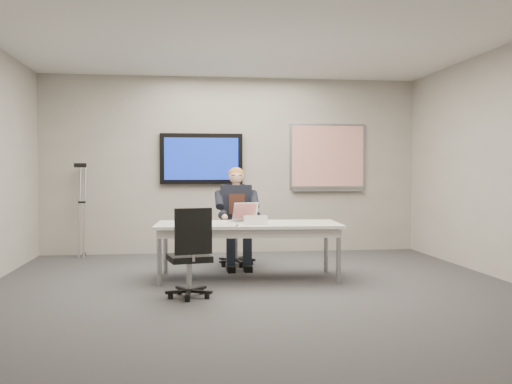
{
  "coord_description": "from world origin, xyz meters",
  "views": [
    {
      "loc": [
        -0.79,
        -6.1,
        1.29
      ],
      "look_at": [
        0.11,
        0.89,
        1.04
      ],
      "focal_mm": 40.0,
      "sensor_mm": 36.0,
      "label": 1
    }
  ],
  "objects": [
    {
      "name": "seated_person",
      "position": [
        -0.07,
        1.51,
        0.55
      ],
      "size": [
        0.42,
        0.72,
        1.36
      ],
      "rotation": [
        0.0,
        0.0,
        -0.02
      ],
      "color": "#202836",
      "rests_on": "office_chair_far"
    },
    {
      "name": "ceiling",
      "position": [
        0.0,
        0.0,
        2.8
      ],
      "size": [
        6.0,
        6.0,
        0.02
      ],
      "primitive_type": "cube",
      "color": "silver",
      "rests_on": "wall_back"
    },
    {
      "name": "conference_table",
      "position": [
        -0.01,
        0.69,
        0.6
      ],
      "size": [
        2.25,
        1.05,
        0.68
      ],
      "rotation": [
        0.0,
        0.0,
        -0.06
      ],
      "color": "white",
      "rests_on": "ground"
    },
    {
      "name": "office_chair_far",
      "position": [
        -0.07,
        1.76,
        0.32
      ],
      "size": [
        0.51,
        0.51,
        1.02
      ],
      "rotation": [
        0.0,
        0.0,
        -0.06
      ],
      "color": "black",
      "rests_on": "ground"
    },
    {
      "name": "pen",
      "position": [
        -0.18,
        0.38,
        0.68
      ],
      "size": [
        0.04,
        0.15,
        0.01
      ],
      "primitive_type": "cylinder",
      "rotation": [
        0.0,
        1.57,
        1.35
      ],
      "color": "black",
      "rests_on": "conference_table"
    },
    {
      "name": "laptop",
      "position": [
        -0.02,
        0.88,
        0.74
      ],
      "size": [
        0.39,
        0.4,
        0.23
      ],
      "rotation": [
        0.0,
        0.0,
        0.33
      ],
      "color": "#A8A8AA",
      "rests_on": "conference_table"
    },
    {
      "name": "wall_back",
      "position": [
        0.0,
        3.0,
        1.4
      ],
      "size": [
        6.0,
        0.02,
        2.8
      ],
      "primitive_type": "cube",
      "color": "#ADA89C",
      "rests_on": "ground"
    },
    {
      "name": "wall_front",
      "position": [
        0.0,
        -3.0,
        1.4
      ],
      "size": [
        6.0,
        0.02,
        2.8
      ],
      "primitive_type": "cube",
      "color": "#ADA89C",
      "rests_on": "ground"
    },
    {
      "name": "tv_display",
      "position": [
        -0.5,
        2.95,
        1.5
      ],
      "size": [
        1.3,
        0.09,
        0.8
      ],
      "color": "black",
      "rests_on": "wall_back"
    },
    {
      "name": "crutch",
      "position": [
        -2.31,
        2.79,
        0.73
      ],
      "size": [
        0.23,
        0.61,
        1.49
      ],
      "primitive_type": null,
      "rotation": [
        -0.18,
        0.0,
        -0.06
      ],
      "color": "#9A9CA1",
      "rests_on": "ground"
    },
    {
      "name": "name_tent",
      "position": [
        0.05,
        0.48,
        0.73
      ],
      "size": [
        0.28,
        0.08,
        0.11
      ],
      "primitive_type": null,
      "rotation": [
        0.0,
        0.0,
        -0.03
      ],
      "color": "silver",
      "rests_on": "conference_table"
    },
    {
      "name": "office_chair_near",
      "position": [
        -0.72,
        -0.28,
        0.29
      ],
      "size": [
        0.53,
        0.53,
        0.93
      ],
      "rotation": [
        0.0,
        0.0,
        3.35
      ],
      "color": "black",
      "rests_on": "ground"
    },
    {
      "name": "floor",
      "position": [
        0.0,
        0.0,
        0.0
      ],
      "size": [
        6.0,
        6.0,
        0.02
      ],
      "primitive_type": "cube",
      "color": "#343437",
      "rests_on": "ground"
    },
    {
      "name": "whiteboard",
      "position": [
        1.55,
        2.97,
        1.53
      ],
      "size": [
        1.25,
        0.08,
        1.1
      ],
      "color": "#92959A",
      "rests_on": "wall_back"
    }
  ]
}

